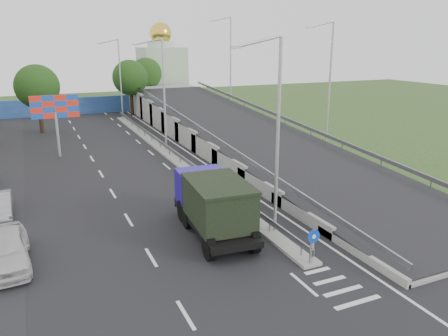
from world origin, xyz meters
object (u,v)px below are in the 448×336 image
sign_bollard (312,246)px  dump_truck (213,202)px  lamp_post_far (119,74)px  parked_car_a (6,249)px  church (162,70)px  billboard (55,110)px  lamp_post_mid (162,89)px  lamp_post_near (275,128)px

sign_bollard → dump_truck: bearing=116.9°
lamp_post_far → parked_car_a: lamp_post_far is taller
sign_bollard → dump_truck: (-2.67, 5.26, 0.72)m
lamp_post_far → parked_car_a: size_ratio=2.02×
sign_bollard → church: bearing=80.2°
billboard → dump_truck: bearing=-72.9°
lamp_post_mid → church: 35.41m
lamp_post_near → lamp_post_mid: 20.00m
lamp_post_far → dump_truck: lamp_post_far is taller
sign_bollard → lamp_post_mid: (0.11, 23.83, 4.77)m
lamp_post_far → lamp_post_mid: bearing=-90.0°
lamp_post_near → dump_truck: size_ratio=1.37×
lamp_post_far → billboard: (-9.11, -18.00, -1.62)m
church → billboard: church is taller
sign_bollard → billboard: bearing=109.2°
billboard → parked_car_a: bearing=-100.5°
sign_bollard → dump_truck: dump_truck is taller
lamp_post_mid → lamp_post_far: bearing=90.0°
lamp_post_mid → dump_truck: bearing=-98.5°
lamp_post_mid → billboard: bearing=167.6°
parked_car_a → lamp_post_near: bearing=-10.2°
lamp_post_near → lamp_post_far: (0.00, 40.00, 0.00)m
billboard → parked_car_a: (-3.73, -20.09, -3.34)m
lamp_post_near → parked_car_a: 13.89m
dump_truck → parked_car_a: dump_truck is taller
lamp_post_mid → church: size_ratio=0.73×
billboard → parked_car_a: billboard is taller
lamp_post_near → sign_bollard: bearing=-91.6°
dump_truck → billboard: bearing=111.5°
sign_bollard → church: 58.84m
lamp_post_mid → church: bearing=73.8°
lamp_post_near → lamp_post_far: bearing=90.0°
lamp_post_mid → church: (9.89, 34.00, -0.50)m
sign_bollard → lamp_post_near: lamp_post_near is taller
lamp_post_near → lamp_post_mid: (0.00, 20.00, 0.00)m
lamp_post_near → parked_car_a: (-12.84, 1.91, -4.96)m
lamp_post_near → lamp_post_far: 40.00m
lamp_post_near → lamp_post_mid: same height
billboard → dump_truck: size_ratio=0.75×
church → lamp_post_mid: bearing=-106.2°
lamp_post_near → billboard: lamp_post_near is taller
sign_bollard → lamp_post_mid: lamp_post_mid is taller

